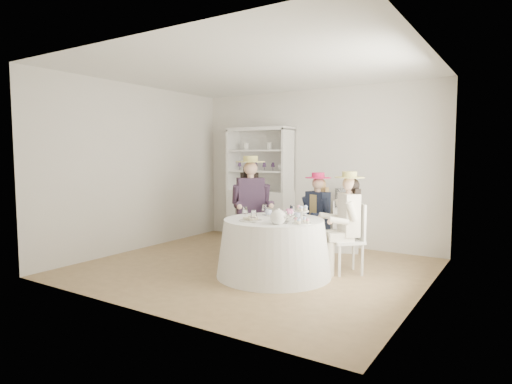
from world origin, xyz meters
The scene contains 23 objects.
ground centered at (0.00, 0.00, 0.00)m, with size 4.50×4.50×0.00m, color olive.
ceiling centered at (0.00, 0.00, 2.70)m, with size 4.50×4.50×0.00m, color white.
wall_back centered at (0.00, 2.00, 1.35)m, with size 4.50×4.50×0.00m, color silver.
wall_front centered at (0.00, -2.00, 1.35)m, with size 4.50×4.50×0.00m, color silver.
wall_left centered at (-2.25, 0.00, 1.35)m, with size 4.50×4.50×0.00m, color silver.
wall_right centered at (2.25, 0.00, 1.35)m, with size 4.50×4.50×0.00m, color silver.
tea_table centered at (0.44, -0.16, 0.37)m, with size 1.49×1.49×0.74m.
hutch centered at (-0.97, 1.77, 0.73)m, with size 1.38×0.88×2.06m.
side_table centered at (0.68, 1.71, 0.36)m, with size 0.46×0.46×0.71m, color silver.
hatbox centered at (0.68, 1.71, 0.87)m, with size 0.31×0.31×0.31m, color black.
guest_left centered at (-0.31, 0.45, 0.87)m, with size 0.66×0.66×1.55m.
guest_mid centered at (0.60, 0.80, 0.74)m, with size 0.49×0.54×1.31m.
guest_right centered at (1.20, 0.44, 0.76)m, with size 0.58×0.57×1.35m.
spare_chair centered at (-0.59, 1.07, 0.50)m, with size 0.54×0.54×0.93m.
teacup_a centered at (0.23, 0.05, 0.78)m, with size 0.10×0.10×0.08m, color white.
teacup_b centered at (0.36, 0.10, 0.78)m, with size 0.08×0.08×0.07m, color white.
teacup_c centered at (0.68, 0.02, 0.78)m, with size 0.09×0.09×0.07m, color white.
flower_bowl centered at (0.65, -0.25, 0.77)m, with size 0.24×0.24×0.06m, color white.
flower_arrangement centered at (0.65, -0.18, 0.83)m, with size 0.18×0.19×0.07m.
table_teapot centered at (0.69, -0.50, 0.83)m, with size 0.27×0.19×0.20m.
sandwich_plate centered at (0.28, -0.45, 0.76)m, with size 0.29×0.29×0.06m.
cupcake_stand centered at (0.91, -0.31, 0.82)m, with size 0.23×0.23×0.22m.
stemware_set centered at (0.44, -0.16, 0.81)m, with size 0.80×0.84×0.15m.
Camera 1 is at (3.18, -4.88, 1.57)m, focal length 30.00 mm.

